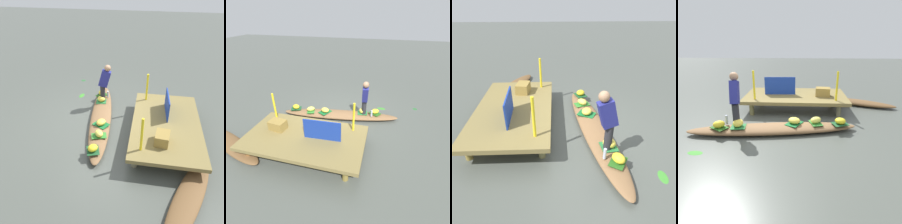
% 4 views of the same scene
% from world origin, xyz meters
% --- Properties ---
extents(canal_water, '(40.00, 40.00, 0.00)m').
position_xyz_m(canal_water, '(0.00, 0.00, 0.00)').
color(canal_water, '#4C514A').
rests_on(canal_water, ground).
extents(dock_platform, '(3.20, 1.80, 0.45)m').
position_xyz_m(dock_platform, '(0.49, 1.89, 0.39)').
color(dock_platform, olive).
rests_on(dock_platform, ground).
extents(vendor_boat, '(4.12, 1.15, 0.20)m').
position_xyz_m(vendor_boat, '(0.00, 0.00, 0.10)').
color(vendor_boat, brown).
rests_on(vendor_boat, ground).
extents(moored_boat, '(2.54, 1.44, 0.18)m').
position_xyz_m(moored_boat, '(2.56, 2.34, 0.09)').
color(moored_boat, brown).
rests_on(moored_boat, ground).
extents(leaf_mat_0, '(0.46, 0.43, 0.01)m').
position_xyz_m(leaf_mat_0, '(-1.22, -0.23, 0.21)').
color(leaf_mat_0, '#275E1D').
rests_on(leaf_mat_0, vendor_boat).
extents(banana_bunch_0, '(0.33, 0.31, 0.17)m').
position_xyz_m(banana_bunch_0, '(-1.22, -0.23, 0.29)').
color(banana_bunch_0, yellow).
rests_on(banana_bunch_0, vendor_boat).
extents(leaf_mat_1, '(0.44, 0.40, 0.01)m').
position_xyz_m(leaf_mat_1, '(1.63, 0.15, 0.21)').
color(leaf_mat_1, '#1B4F29').
rests_on(leaf_mat_1, vendor_boat).
extents(banana_bunch_1, '(0.34, 0.33, 0.15)m').
position_xyz_m(banana_bunch_1, '(1.63, 0.15, 0.28)').
color(banana_bunch_1, yellow).
rests_on(banana_bunch_1, vendor_boat).
extents(leaf_mat_2, '(0.37, 0.35, 0.01)m').
position_xyz_m(leaf_mat_2, '(-0.79, -0.16, 0.21)').
color(leaf_mat_2, '#287439').
rests_on(leaf_mat_2, vendor_boat).
extents(banana_bunch_2, '(0.31, 0.33, 0.19)m').
position_xyz_m(banana_bunch_2, '(-0.79, -0.16, 0.30)').
color(banana_bunch_2, '#F5D949').
rests_on(banana_bunch_2, vendor_boat).
extents(leaf_mat_3, '(0.47, 0.51, 0.01)m').
position_xyz_m(leaf_mat_3, '(0.51, 0.11, 0.21)').
color(leaf_mat_3, '#18662E').
rests_on(leaf_mat_3, vendor_boat).
extents(banana_bunch_3, '(0.37, 0.34, 0.15)m').
position_xyz_m(banana_bunch_3, '(0.51, 0.11, 0.28)').
color(banana_bunch_3, yellow).
rests_on(banana_bunch_3, vendor_boat).
extents(leaf_mat_4, '(0.36, 0.45, 0.01)m').
position_xyz_m(leaf_mat_4, '(1.03, 0.17, 0.21)').
color(leaf_mat_4, '#317E2E').
rests_on(leaf_mat_4, vendor_boat).
extents(banana_bunch_4, '(0.34, 0.32, 0.16)m').
position_xyz_m(banana_bunch_4, '(1.03, 0.17, 0.28)').
color(banana_bunch_4, '#E7DA55').
rests_on(banana_bunch_4, vendor_boat).
extents(vendor_person, '(0.23, 0.43, 1.25)m').
position_xyz_m(vendor_person, '(-0.85, -0.05, 0.90)').
color(vendor_person, '#28282D').
rests_on(vendor_person, vendor_boat).
extents(water_bottle, '(0.06, 0.06, 0.22)m').
position_xyz_m(water_bottle, '(-1.12, 0.00, 0.31)').
color(water_bottle, silver).
rests_on(water_bottle, vendor_boat).
extents(market_banner, '(0.98, 0.08, 0.56)m').
position_xyz_m(market_banner, '(-0.01, 1.89, 0.73)').
color(market_banner, '#183597').
rests_on(market_banner, dock_platform).
extents(railing_post_west, '(0.06, 0.06, 0.85)m').
position_xyz_m(railing_post_west, '(-0.71, 1.29, 0.87)').
color(railing_post_west, yellow).
rests_on(railing_post_west, dock_platform).
extents(railing_post_east, '(0.06, 0.06, 0.85)m').
position_xyz_m(railing_post_east, '(1.69, 1.29, 0.87)').
color(railing_post_east, yellow).
rests_on(railing_post_east, dock_platform).
extents(produce_crate, '(0.48, 0.37, 0.26)m').
position_xyz_m(produce_crate, '(1.35, 1.77, 0.58)').
color(produce_crate, olive).
rests_on(produce_crate, dock_platform).
extents(drifting_plant_0, '(0.33, 0.20, 0.01)m').
position_xyz_m(drifting_plant_0, '(-1.43, -1.02, 0.00)').
color(drifting_plant_0, '#3C8C2E').
rests_on(drifting_plant_0, ground).
extents(drifting_plant_1, '(0.23, 0.24, 0.01)m').
position_xyz_m(drifting_plant_1, '(-2.71, -1.32, 0.00)').
color(drifting_plant_1, '#2C6732').
rests_on(drifting_plant_1, ground).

